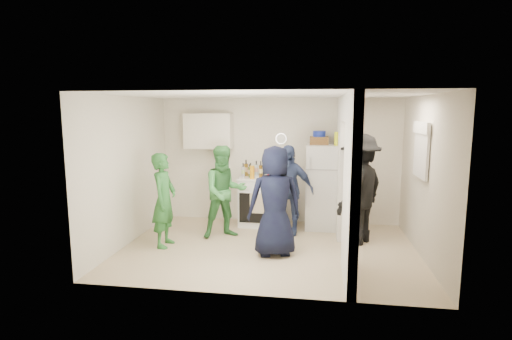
{
  "coord_description": "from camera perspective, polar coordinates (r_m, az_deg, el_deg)",
  "views": [
    {
      "loc": [
        0.73,
        -6.29,
        2.28
      ],
      "look_at": [
        -0.27,
        0.4,
        1.25
      ],
      "focal_mm": 28.0,
      "sensor_mm": 36.0,
      "label": 1
    }
  ],
  "objects": [
    {
      "name": "bottle_f",
      "position": [
        7.81,
        1.82,
        0.04
      ],
      "size": [
        0.06,
        0.06,
        0.29
      ],
      "primitive_type": "cylinder",
      "color": "#143825",
      "rests_on": "stove"
    },
    {
      "name": "wall_clock",
      "position": [
        8.02,
        3.61,
        4.49
      ],
      "size": [
        0.22,
        0.02,
        0.22
      ],
      "primitive_type": "cylinder",
      "rotation": [
        1.57,
        0.0,
        0.0
      ],
      "color": "white",
      "rests_on": "wall_back"
    },
    {
      "name": "person_navy",
      "position": [
        6.22,
        2.7,
        -4.46
      ],
      "size": [
        0.97,
        0.77,
        1.74
      ],
      "primitive_type": "imported",
      "rotation": [
        0.0,
        0.0,
        -2.85
      ],
      "color": "black",
      "rests_on": "floor"
    },
    {
      "name": "wicker_basket",
      "position": [
        7.7,
        9.01,
        4.16
      ],
      "size": [
        0.35,
        0.25,
        0.15
      ],
      "primitive_type": "cube",
      "color": "brown",
      "rests_on": "fridge"
    },
    {
      "name": "partition_pier_front",
      "position": [
        5.31,
        13.41,
        -2.76
      ],
      "size": [
        0.12,
        1.2,
        2.5
      ],
      "primitive_type": "cube",
      "color": "silver",
      "rests_on": "floor"
    },
    {
      "name": "bottle_l",
      "position": [
        7.65,
        1.38,
        -0.01
      ],
      "size": [
        0.07,
        0.07,
        0.33
      ],
      "primitive_type": "cylinder",
      "color": "gray",
      "rests_on": "stove"
    },
    {
      "name": "wall_back",
      "position": [
        8.09,
        3.24,
        1.33
      ],
      "size": [
        4.8,
        0.0,
        4.8
      ],
      "primitive_type": "plane",
      "rotation": [
        1.57,
        0.0,
        0.0
      ],
      "color": "silver",
      "rests_on": "floor"
    },
    {
      "name": "person_nook",
      "position": [
        7.0,
        14.59,
        -2.66
      ],
      "size": [
        1.25,
        1.4,
        1.88
      ],
      "primitive_type": "imported",
      "rotation": [
        0.0,
        0.0,
        -2.16
      ],
      "color": "black",
      "rests_on": "floor"
    },
    {
      "name": "bottle_g",
      "position": [
        7.94,
        2.6,
        0.27
      ],
      "size": [
        0.08,
        0.08,
        0.32
      ],
      "primitive_type": "cylinder",
      "color": "olive",
      "rests_on": "stove"
    },
    {
      "name": "stove",
      "position": [
        7.94,
        0.56,
        -4.44
      ],
      "size": [
        0.81,
        0.67,
        0.96
      ],
      "primitive_type": "cube",
      "color": "white",
      "rests_on": "floor"
    },
    {
      "name": "spice_shelf",
      "position": [
        8.02,
        3.22,
        1.99
      ],
      "size": [
        0.35,
        0.08,
        0.03
      ],
      "primitive_type": "cube",
      "color": "olive",
      "rests_on": "wall_back"
    },
    {
      "name": "yellow_cup_stack_stove",
      "position": [
        7.62,
        -0.56,
        -0.33
      ],
      "size": [
        0.09,
        0.09,
        0.25
      ],
      "primitive_type": "cylinder",
      "color": "orange",
      "rests_on": "stove"
    },
    {
      "name": "wall_front",
      "position": [
        4.76,
        -0.56,
        -3.83
      ],
      "size": [
        4.8,
        0.0,
        4.8
      ],
      "primitive_type": "plane",
      "rotation": [
        -1.57,
        0.0,
        0.0
      ],
      "color": "silver",
      "rests_on": "floor"
    },
    {
      "name": "wall_right",
      "position": [
        6.58,
        23.07,
        -1.03
      ],
      "size": [
        0.0,
        3.4,
        3.4
      ],
      "primitive_type": "plane",
      "rotation": [
        1.57,
        0.0,
        -1.57
      ],
      "color": "silver",
      "rests_on": "floor"
    },
    {
      "name": "bottle_h",
      "position": [
        7.77,
        -1.85,
        -0.04
      ],
      "size": [
        0.06,
        0.06,
        0.28
      ],
      "primitive_type": "cylinder",
      "color": "#A0A3AC",
      "rests_on": "stove"
    },
    {
      "name": "bottle_k",
      "position": [
        7.91,
        -0.96,
        -0.04
      ],
      "size": [
        0.07,
        0.07,
        0.24
      ],
      "primitive_type": "cylinder",
      "color": "brown",
      "rests_on": "stove"
    },
    {
      "name": "fridge",
      "position": [
        7.77,
        9.6,
        -2.39
      ],
      "size": [
        0.67,
        0.65,
        1.62
      ],
      "primitive_type": "cube",
      "color": "silver",
      "rests_on": "floor"
    },
    {
      "name": "bottle_j",
      "position": [
        7.7,
        2.69,
        -0.27
      ],
      "size": [
        0.06,
        0.06,
        0.25
      ],
      "primitive_type": "cylinder",
      "color": "#1D5621",
      "rests_on": "stove"
    },
    {
      "name": "ceiling",
      "position": [
        6.33,
        1.89,
        10.65
      ],
      "size": [
        4.8,
        4.8,
        0.0
      ],
      "primitive_type": "plane",
      "rotation": [
        3.14,
        0.0,
        0.0
      ],
      "color": "white",
      "rests_on": "wall_back"
    },
    {
      "name": "bottle_a",
      "position": [
        7.96,
        -1.43,
        0.31
      ],
      "size": [
        0.08,
        0.08,
        0.32
      ],
      "primitive_type": "cylinder",
      "color": "brown",
      "rests_on": "stove"
    },
    {
      "name": "nook_window_frame",
      "position": [
        6.72,
        22.56,
        2.62
      ],
      "size": [
        0.04,
        0.76,
        0.86
      ],
      "primitive_type": "cube",
      "color": "white",
      "rests_on": "wall_right"
    },
    {
      "name": "bottle_c",
      "position": [
        7.98,
        0.04,
        0.25
      ],
      "size": [
        0.07,
        0.07,
        0.3
      ],
      "primitive_type": "cylinder",
      "color": "silver",
      "rests_on": "stove"
    },
    {
      "name": "person_denim",
      "position": [
        7.35,
        4.51,
        -2.8
      ],
      "size": [
        1.01,
        0.54,
        1.65
      ],
      "primitive_type": "imported",
      "rotation": [
        0.0,
        0.0,
        -0.14
      ],
      "color": "navy",
      "rests_on": "floor"
    },
    {
      "name": "partition_pier_back",
      "position": [
        7.47,
        12.01,
        0.55
      ],
      "size": [
        0.12,
        1.2,
        2.5
      ],
      "primitive_type": "cube",
      "color": "silver",
      "rests_on": "floor"
    },
    {
      "name": "nook_window",
      "position": [
        6.72,
        22.68,
        2.62
      ],
      "size": [
        0.03,
        0.7,
        0.8
      ],
      "primitive_type": "cube",
      "color": "black",
      "rests_on": "wall_right"
    },
    {
      "name": "person_green_left",
      "position": [
        6.82,
        -13.0,
        -4.2
      ],
      "size": [
        0.38,
        0.58,
        1.57
      ],
      "primitive_type": "imported",
      "rotation": [
        0.0,
        0.0,
        1.56
      ],
      "color": "#2D702C",
      "rests_on": "floor"
    },
    {
      "name": "nook_valance",
      "position": [
        6.69,
        22.52,
        5.61
      ],
      "size": [
        0.04,
        0.82,
        0.18
      ],
      "primitive_type": "cube",
      "color": "white",
      "rests_on": "wall_right"
    },
    {
      "name": "wall_left",
      "position": [
        7.1,
        -17.78,
        -0.1
      ],
      "size": [
        0.0,
        3.4,
        3.4
      ],
      "primitive_type": "plane",
      "rotation": [
        1.57,
        0.0,
        1.57
      ],
      "color": "silver",
      "rests_on": "floor"
    },
    {
      "name": "bottle_i",
      "position": [
        7.92,
        1.18,
        0.25
      ],
      "size": [
        0.06,
        0.06,
        0.32
      ],
      "primitive_type": "cylinder",
      "color": "brown",
      "rests_on": "stove"
    },
    {
      "name": "yellow_cup_stack_top",
      "position": [
        7.55,
        11.46,
        4.4
      ],
      "size": [
        0.09,
        0.09,
        0.25
      ],
      "primitive_type": "cylinder",
      "color": "#E8F915",
      "rests_on": "fridge"
    },
    {
      "name": "blue_bowl",
      "position": [
        7.69,
        9.03,
        5.13
      ],
      "size": [
        0.24,
        0.24,
        0.11
      ],
      "primitive_type": "cylinder",
      "color": "navy",
      "rests_on": "wicker_basket"
    },
    {
      "name": "upper_cabinet",
      "position": [
        8.1,
        -6.79,
        5.56
      ],
      "size": [
        0.95,
        0.34,
        0.7
      ],
      "primitive_type": "cube",
      "color": "silver",
      "rests_on": "wall_back"
    },
    {
      "name": "person_green_center",
      "position": [
        7.14,
        -4.48,
        -3.13
      ],
      "size": [
        1.0,
        0.93,
        1.65
      ],
      "primitive_type": "imported",
      "rotation": [
        0.0,
        0.0,
        0.48
      ],
      "color": "#3C8A48",
      "rests_on": "floor"
    },
    {
      "name": "red_cup",
      "position": [
        7.61,
        2.0,
        -0.85
      ],
      "size": [
        0.09,
        0.09,
        0.12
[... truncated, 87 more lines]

